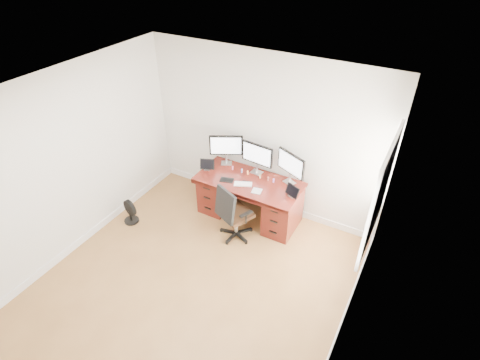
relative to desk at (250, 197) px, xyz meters
The scene contains 21 objects.
ground 1.87m from the desk, 90.00° to the right, with size 4.50×4.50×0.00m, color olive.
back_wall 1.04m from the desk, 90.00° to the left, with size 4.00×0.10×2.70m, color silver.
right_wall 2.80m from the desk, 40.79° to the right, with size 0.10×4.50×2.70m.
desk is the anchor object (origin of this frame).
office_chair 0.57m from the desk, 88.12° to the right, with size 0.67×0.67×0.97m.
floor_fan 2.00m from the desk, 146.83° to the right, with size 0.29×0.24×0.42m.
monitor_left 0.93m from the desk, 157.67° to the left, with size 0.50×0.29×0.53m.
monitor_center 0.72m from the desk, 90.03° to the left, with size 0.55×0.16×0.53m.
monitor_right 0.93m from the desk, 22.33° to the left, with size 0.52×0.26×0.53m.
tablet_left 0.88m from the desk, behind, with size 0.25×0.15×0.19m.
tablet_right 0.87m from the desk, ahead, with size 0.25×0.16×0.19m.
keyboard 0.39m from the desk, 102.88° to the right, with size 0.28×0.12×0.01m, color white.
trackpad 0.48m from the desk, 43.33° to the right, with size 0.15×0.15×0.01m, color silver.
drawing_tablet 0.51m from the desk, 149.35° to the right, with size 0.21×0.14×0.01m, color black.
phone 0.37m from the desk, 99.77° to the right, with size 0.13×0.07×0.01m, color black.
figurine_pink 0.56m from the desk, 162.97° to the left, with size 0.03×0.03×0.07m.
figurine_blue 0.46m from the desk, 151.13° to the left, with size 0.03×0.03×0.07m.
figurine_orange 0.42m from the desk, 131.35° to the left, with size 0.03×0.03×0.07m.
figurine_yellow 0.42m from the desk, 44.98° to the left, with size 0.03×0.03×0.07m.
figurine_brown 0.48m from the desk, 24.51° to the left, with size 0.03×0.03×0.07m.
figurine_purple 0.54m from the desk, 18.42° to the left, with size 0.03×0.03×0.07m.
Camera 1 is at (2.23, -2.53, 4.20)m, focal length 28.00 mm.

